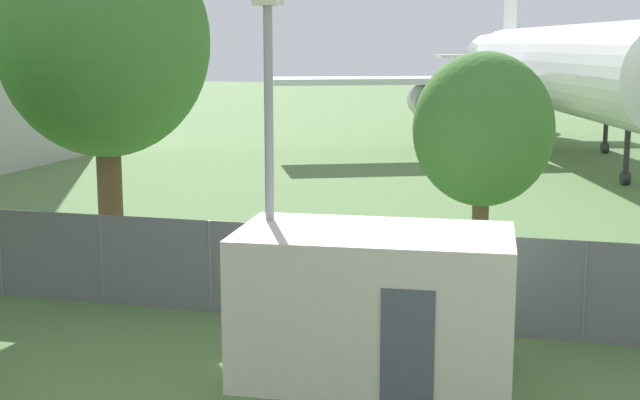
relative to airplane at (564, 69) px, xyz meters
name	(u,v)px	position (x,y,z in m)	size (l,w,h in m)	color
perimeter_fence	(210,267)	(-7.24, -29.88, -3.39)	(56.07, 0.07, 2.00)	slate
airplane	(564,69)	(0.00, 0.00, 0.00)	(29.71, 37.81, 13.07)	white
portable_cabin	(374,305)	(-3.12, -32.68, -3.11)	(4.78, 2.90, 2.57)	beige
tree_behind_benches	(104,42)	(-10.76, -27.58, 1.31)	(5.05, 5.05, 8.51)	brown
tree_far_right	(483,130)	(-1.90, -26.20, -0.70)	(3.26, 3.26, 5.51)	brown
light_mast	(269,131)	(-5.14, -32.18, -0.23)	(0.44, 0.44, 6.67)	#99999E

